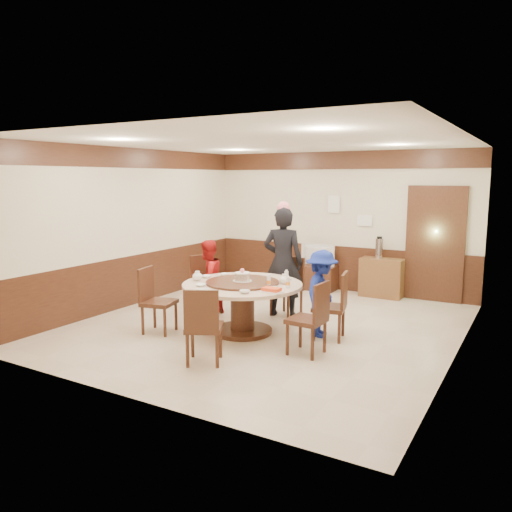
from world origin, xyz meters
The scene contains 31 objects.
room centered at (0.01, 0.01, 1.08)m, with size 6.00×6.04×2.84m.
banquet_table centered at (-0.15, -0.50, 0.53)m, with size 1.76×1.76×0.78m.
chair_0 centered at (1.08, -0.12, 0.30)m, with size 0.53×0.52×0.97m.
chair_1 centered at (-0.01, 0.69, 0.30)m, with size 0.52×0.52×0.97m.
chair_2 centered at (-1.28, 0.16, 0.30)m, with size 0.60×0.60×0.97m.
chair_3 centered at (-1.25, -1.11, 0.30)m, with size 0.53×0.53×0.97m.
chair_4 centered at (0.08, -1.80, 0.30)m, with size 0.59×0.60×0.97m.
chair_5 centered at (1.06, -0.86, 0.30)m, with size 0.47×0.46×0.97m.
person_standing centered at (-0.07, 0.63, 0.91)m, with size 0.66×0.43×1.81m, color black.
person_red centered at (-1.17, 0.05, 0.63)m, with size 0.61×0.48×1.26m, color #B51818.
person_blue centered at (0.91, -0.07, 0.63)m, with size 0.82×0.47×1.26m, color navy.
birthday_cake centered at (-0.16, -0.50, 0.85)m, with size 0.28×0.28×0.19m.
teapot_left centered at (-0.84, -0.68, 0.81)m, with size 0.17×0.15×0.13m, color white.
teapot_right centered at (0.40, -0.23, 0.81)m, with size 0.17×0.15×0.13m, color white.
bowl_0 centered at (-0.70, -0.14, 0.77)m, with size 0.14×0.14×0.03m, color white.
bowl_1 centered at (0.22, -1.05, 0.77)m, with size 0.14×0.14×0.04m, color white.
bowl_2 centered at (-0.55, -0.99, 0.77)m, with size 0.14×0.14×0.03m, color white.
bowl_3 centered at (0.47, -0.69, 0.77)m, with size 0.15×0.15×0.05m, color white.
bowl_4 centered at (-0.85, -0.44, 0.77)m, with size 0.15×0.15×0.04m, color white.
saucer_near centered at (-0.40, -1.15, 0.76)m, with size 0.18×0.18×0.01m, color white.
saucer_far centered at (0.30, 0.00, 0.76)m, with size 0.18×0.18×0.01m, color white.
shrimp_platter centered at (0.49, -0.80, 0.78)m, with size 0.30×0.20×0.06m.
bottle_0 centered at (0.30, -0.53, 0.83)m, with size 0.06×0.06×0.16m, color white.
bottle_1 centered at (0.58, -0.48, 0.83)m, with size 0.06×0.06×0.16m, color white.
bottle_2 centered at (0.36, -0.08, 0.83)m, with size 0.06×0.06×0.16m, color white.
tv_stand centered at (-0.38, 2.75, 0.25)m, with size 0.85×0.45×0.50m, color #3F2013.
television centered at (-0.38, 2.75, 0.72)m, with size 0.76×0.10×0.44m, color gray.
side_cabinet centered at (0.98, 2.78, 0.38)m, with size 0.80×0.40×0.75m, color brown.
thermos centered at (0.91, 2.78, 0.94)m, with size 0.15×0.15×0.38m, color silver.
notice_left centered at (-0.10, 2.96, 1.75)m, with size 0.25×0.00×0.35m, color white.
notice_right centered at (0.55, 2.96, 1.45)m, with size 0.30×0.00×0.22m, color white.
Camera 1 is at (3.60, -6.60, 2.28)m, focal length 35.00 mm.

